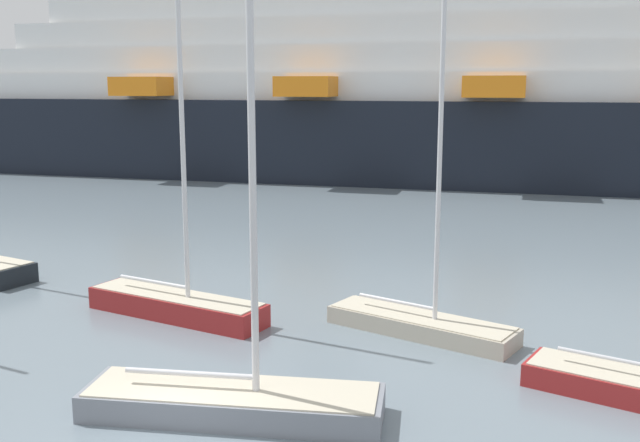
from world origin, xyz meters
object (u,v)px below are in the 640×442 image
(cruise_ship, at_px, (586,97))
(sailboat_1, at_px, (638,385))
(sailboat_3, at_px, (176,299))
(sailboat_2, at_px, (233,397))
(sailboat_5, at_px, (421,318))

(cruise_ship, bearing_deg, sailboat_1, -91.81)
(sailboat_3, bearing_deg, sailboat_1, 2.30)
(sailboat_2, distance_m, sailboat_5, 7.76)
(sailboat_5, bearing_deg, sailboat_1, -10.46)
(sailboat_2, height_order, sailboat_5, sailboat_5)
(sailboat_1, relative_size, sailboat_2, 0.80)
(sailboat_2, distance_m, sailboat_3, 7.97)
(cruise_ship, bearing_deg, sailboat_3, -110.79)
(sailboat_2, xyz_separation_m, sailboat_3, (-4.88, 6.30, 0.15))
(cruise_ship, bearing_deg, sailboat_5, -100.25)
(sailboat_1, bearing_deg, cruise_ship, 106.48)
(sailboat_2, relative_size, sailboat_5, 0.90)
(sailboat_2, bearing_deg, cruise_ship, 69.82)
(sailboat_2, xyz_separation_m, sailboat_5, (3.28, 7.04, 0.03))
(sailboat_3, relative_size, cruise_ship, 0.11)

